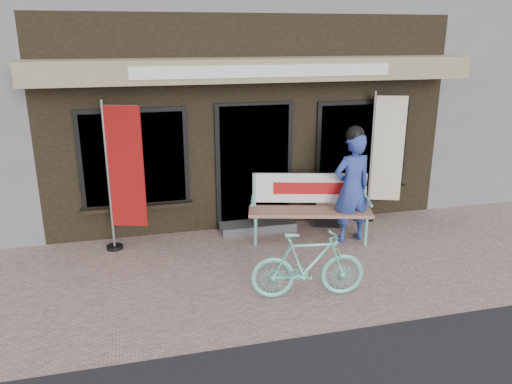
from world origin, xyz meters
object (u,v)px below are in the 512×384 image
object	(u,v)px
bench	(310,202)
nobori_cream	(385,156)
person	(352,186)
menu_stand	(328,201)
bicycle	(308,265)
nobori_red	(124,175)

from	to	relation	value
bench	nobori_cream	bearing A→B (deg)	31.75
person	menu_stand	distance (m)	0.79
person	bicycle	world-z (taller)	person
bicycle	nobori_red	distance (m)	3.18
person	bicycle	xyz separation A→B (m)	(-1.32, -1.61, -0.49)
bench	nobori_cream	distance (m)	1.73
bench	person	size ratio (longest dim) A/B	1.08
bicycle	menu_stand	world-z (taller)	menu_stand
nobori_red	menu_stand	distance (m)	3.49
bicycle	person	bearing A→B (deg)	-31.09
person	bicycle	distance (m)	2.14
bench	nobori_red	size ratio (longest dim) A/B	0.87
person	nobori_cream	xyz separation A→B (m)	(0.94, 0.71, 0.27)
nobori_cream	nobori_red	bearing A→B (deg)	-157.75
bicycle	nobori_red	xyz separation A→B (m)	(-2.23, 2.12, 0.77)
person	bench	bearing A→B (deg)	150.73
bench	bicycle	size ratio (longest dim) A/B	1.38
bicycle	nobori_cream	xyz separation A→B (m)	(2.26, 2.32, 0.77)
bench	person	distance (m)	0.74
menu_stand	nobori_cream	bearing A→B (deg)	26.18
person	nobori_cream	size ratio (longest dim) A/B	0.82
bicycle	menu_stand	size ratio (longest dim) A/B	1.57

